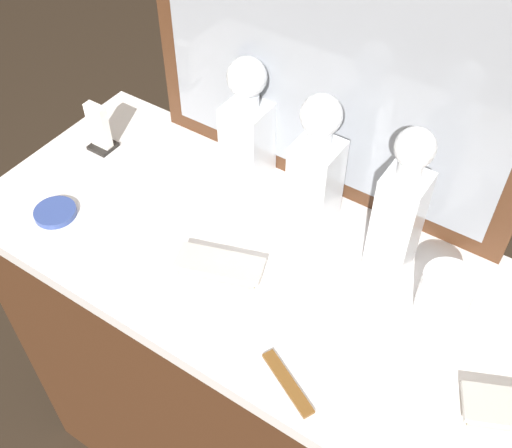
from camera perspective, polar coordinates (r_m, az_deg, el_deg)
name	(u,v)px	position (r m, az deg, el deg)	size (l,w,h in m)	color
dresser	(256,382)	(1.52, 0.00, -14.44)	(1.11, 0.50, 0.94)	#472816
dresser_mirror	(337,1)	(1.04, 7.48, 19.78)	(0.75, 0.03, 0.78)	#472816
crystal_decanter_right	(247,131)	(1.21, -0.79, 8.59)	(0.08, 0.08, 0.27)	white
crystal_decanter_front	(315,179)	(1.10, 5.50, 4.15)	(0.08, 0.08, 0.29)	white
crystal_decanter_left	(398,218)	(1.04, 13.02, 0.55)	(0.07, 0.07, 0.30)	white
crystal_tumbler_front	(444,297)	(1.06, 16.97, -6.44)	(0.09, 0.09, 0.09)	white
silver_brush_far_left	(220,266)	(1.09, -3.37, -3.90)	(0.17, 0.11, 0.02)	#B7A88C
porcelain_dish	(55,212)	(1.25, -18.06, 1.03)	(0.08, 0.08, 0.01)	#33478C
tortoiseshell_comb	(288,383)	(0.98, 2.94, -14.45)	(0.12, 0.07, 0.01)	brown
napkin_holder	(100,130)	(1.35, -14.26, 8.38)	(0.05, 0.05, 0.11)	black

